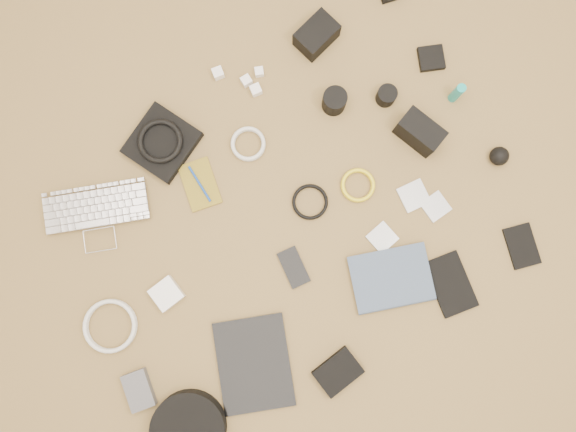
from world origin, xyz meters
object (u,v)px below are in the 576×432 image
headphone_case (189,429)px  phone (294,267)px  laptop (99,221)px  tablet (254,364)px  paperback (397,307)px  dslr_camera (317,35)px

headphone_case → phone: bearing=25.2°
laptop → headphone_case: (-0.07, -0.68, 0.02)m
phone → headphone_case: bearing=-147.8°
tablet → paperback: paperback is taller
paperback → phone: bearing=57.6°
tablet → phone: bearing=58.4°
laptop → headphone_case: size_ratio=1.46×
phone → paperback: bearing=-45.7°
laptop → tablet: 0.65m
laptop → phone: 0.62m
tablet → phone: (0.25, 0.18, -0.00)m
tablet → laptop: bearing=129.1°
dslr_camera → paperback: bearing=-119.2°
paperback → headphone_case: bearing=108.1°
phone → paperback: (0.20, -0.27, 0.01)m
laptop → dslr_camera: dslr_camera is taller
phone → headphone_case: (-0.51, -0.24, 0.03)m
laptop → phone: (0.44, -0.44, -0.01)m
dslr_camera → tablet: bearing=-146.0°
laptop → paperback: laptop is taller
dslr_camera → headphone_case: (-0.95, -0.82, -0.01)m
headphone_case → dslr_camera: bearing=40.7°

